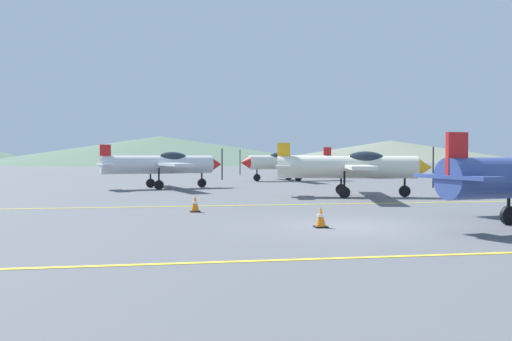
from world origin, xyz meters
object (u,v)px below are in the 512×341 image
Objects in this scene: car_sedan at (370,168)px; traffic_cone_front at (321,217)px; airplane_far at (163,164)px; traffic_cone_side at (195,204)px; airplane_mid at (353,166)px; airplane_back at (287,162)px.

traffic_cone_front is (-13.98, -32.44, -0.56)m from car_sedan.
airplane_far reaches higher than traffic_cone_side.
airplane_far is at bearing 94.44° from traffic_cone_side.
airplane_mid is 14.75× the size of traffic_cone_side.
airplane_far is at bearing -139.02° from airplane_back.
airplane_back is at bearing 40.98° from airplane_far.
airplane_far is 14.76× the size of traffic_cone_side.
airplane_mid is at bearing 36.89° from traffic_cone_side.
traffic_cone_side is at bearing -110.68° from airplane_back.
car_sedan reaches higher than traffic_cone_side.
car_sedan is (9.21, 21.58, -0.63)m from airplane_mid.
car_sedan is 35.33m from traffic_cone_front.
traffic_cone_side is at bearing 123.61° from traffic_cone_front.
airplane_back is at bearing 69.32° from traffic_cone_side.
traffic_cone_front is (-5.27, -27.38, -1.19)m from airplane_back.
airplane_back is (0.50, 16.51, 0.00)m from airplane_mid.
traffic_cone_side is at bearing -121.96° from car_sedan.
traffic_cone_side is (-8.50, -22.52, -1.19)m from airplane_back.
airplane_mid is 12.23m from airplane_far.
airplane_far and airplane_back have the same top height.
airplane_mid is at bearing 66.31° from traffic_cone_front.
car_sedan is at bearing 36.21° from airplane_far.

